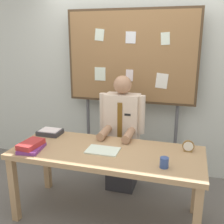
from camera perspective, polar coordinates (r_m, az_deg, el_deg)
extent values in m
plane|color=slate|center=(3.08, -1.04, -21.16)|extent=(12.00, 12.00, 0.00)
cube|color=silver|center=(3.68, 4.67, 7.89)|extent=(6.40, 0.08, 2.70)
cube|color=tan|center=(2.71, -1.12, -8.68)|extent=(1.90, 0.78, 0.05)
cube|color=tan|center=(3.00, -20.16, -15.24)|extent=(0.07, 0.07, 0.71)
cube|color=tan|center=(2.52, 17.57, -21.63)|extent=(0.07, 0.07, 0.71)
cube|color=tan|center=(3.48, -13.70, -10.23)|extent=(0.07, 0.07, 0.71)
cube|color=tan|center=(3.07, 17.49, -14.26)|extent=(0.07, 0.07, 0.71)
cube|color=#2D2D33|center=(3.46, 2.07, -12.37)|extent=(0.34, 0.30, 0.44)
cube|color=beige|center=(3.22, 2.18, -2.86)|extent=(0.40, 0.22, 0.77)
sphere|color=#A87A5B|center=(3.10, 2.27, 5.84)|extent=(0.21, 0.21, 0.21)
cylinder|color=beige|center=(3.22, -1.85, 0.08)|extent=(0.09, 0.09, 0.45)
cylinder|color=beige|center=(3.11, 6.22, -0.58)|extent=(0.09, 0.09, 0.45)
cylinder|color=#A87A5B|center=(3.03, -1.64, -4.44)|extent=(0.09, 0.30, 0.09)
cylinder|color=#A87A5B|center=(2.96, 3.54, -4.96)|extent=(0.09, 0.30, 0.09)
cube|color=brown|center=(3.10, 1.66, -2.50)|extent=(0.06, 0.01, 0.50)
cube|color=black|center=(3.04, 3.31, -0.59)|extent=(0.07, 0.01, 0.02)
cube|color=#4C3823|center=(3.46, 4.05, 11.60)|extent=(1.67, 0.05, 1.17)
cube|color=olive|center=(3.45, 4.01, 11.59)|extent=(1.61, 0.04, 1.11)
cylinder|color=#59595E|center=(3.90, -5.02, -4.22)|extent=(0.04, 0.04, 1.05)
cylinder|color=#59595E|center=(3.65, 13.31, -6.00)|extent=(0.04, 0.04, 1.05)
cube|color=silver|center=(3.56, -2.56, 8.10)|extent=(0.15, 0.00, 0.17)
cube|color=silver|center=(3.45, 3.73, 7.80)|extent=(0.10, 0.00, 0.15)
cube|color=silver|center=(3.35, 11.29, 15.08)|extent=(0.11, 0.00, 0.15)
cube|color=silver|center=(3.53, -2.68, 16.11)|extent=(0.13, 0.00, 0.16)
cube|color=white|center=(3.39, 10.55, 6.53)|extent=(0.16, 0.00, 0.20)
cube|color=white|center=(3.42, 4.01, 15.55)|extent=(0.13, 0.00, 0.14)
cube|color=#72337F|center=(2.82, -16.74, -7.42)|extent=(0.24, 0.31, 0.03)
cube|color=#B22D2D|center=(2.81, -16.90, -6.57)|extent=(0.19, 0.28, 0.05)
cube|color=silver|center=(2.69, -1.99, -8.16)|extent=(0.32, 0.22, 0.01)
cylinder|color=olive|center=(2.76, 15.95, -6.96)|extent=(0.12, 0.02, 0.12)
cylinder|color=white|center=(2.75, 15.94, -7.07)|extent=(0.09, 0.00, 0.09)
cube|color=olive|center=(2.78, 15.87, -7.95)|extent=(0.08, 0.04, 0.01)
cylinder|color=#334C8C|center=(2.39, 11.06, -10.52)|extent=(0.08, 0.08, 0.09)
cube|color=#333338|center=(3.19, -13.05, -4.23)|extent=(0.26, 0.20, 0.05)
cube|color=silver|center=(3.18, -13.08, -3.74)|extent=(0.22, 0.17, 0.01)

